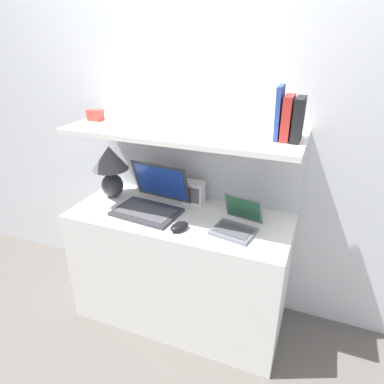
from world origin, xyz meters
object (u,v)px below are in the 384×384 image
router_box (194,193)px  book_blue (279,113)px  table_lamp (110,166)px  book_black (298,120)px  book_red (287,118)px  shelf_gadget (95,115)px  laptop_large (151,201)px  computer_mouse (179,227)px  laptop_small (237,224)px

router_box → book_blue: (0.47, -0.11, 0.54)m
table_lamp → book_black: 1.13m
book_red → shelf_gadget: (-1.08, 0.00, -0.07)m
book_blue → book_red: bearing=0.0°
laptop_large → router_box: (0.20, 0.17, 0.02)m
laptop_large → book_black: 0.92m
table_lamp → computer_mouse: 0.63m
laptop_small → shelf_gadget: (-0.89, 0.11, 0.47)m
laptop_small → laptop_large: bearing=175.4°
router_box → book_blue: bearing=-13.3°
table_lamp → laptop_small: table_lamp is taller
laptop_small → book_black: 0.60m
table_lamp → computer_mouse: (0.56, -0.23, -0.19)m
laptop_large → book_blue: book_blue is taller
book_red → shelf_gadget: book_red is taller
table_lamp → shelf_gadget: bearing=-169.2°
shelf_gadget → book_blue: bearing=0.0°
laptop_large → shelf_gadget: 0.59m
table_lamp → book_black: (1.07, -0.01, 0.38)m
laptop_small → computer_mouse: (-0.28, -0.11, -0.02)m
computer_mouse → book_red: (0.46, 0.21, 0.56)m
table_lamp → book_red: 1.09m
book_red → laptop_large: bearing=-174.8°
book_black → book_blue: size_ratio=0.81×
laptop_large → router_box: size_ratio=2.84×
computer_mouse → router_box: (-0.04, 0.32, 0.05)m
laptop_small → computer_mouse: 0.30m
router_box → book_red: 0.73m
laptop_small → router_box: 0.39m
laptop_large → shelf_gadget: size_ratio=5.02×
laptop_large → shelf_gadget: bearing=170.2°
router_box → book_black: bearing=-11.2°
laptop_small → computer_mouse: bearing=-159.0°
book_red → book_blue: book_blue is taller
laptop_small → book_black: bearing=24.7°
laptop_small → book_blue: bearing=36.8°
table_lamp → router_box: (0.51, 0.10, -0.14)m
laptop_small → book_red: size_ratio=1.28×
laptop_small → book_blue: 0.59m
laptop_small → book_red: 0.58m
router_box → book_black: size_ratio=0.70×
computer_mouse → book_blue: book_blue is taller
book_black → shelf_gadget: 1.13m
laptop_small → book_blue: (0.14, 0.11, 0.57)m
table_lamp → book_blue: size_ratio=1.34×
laptop_large → book_black: bearing=4.9°
laptop_small → shelf_gadget: 1.02m
shelf_gadget → book_red: bearing=0.0°
book_blue → laptop_large: bearing=-174.5°
table_lamp → laptop_large: bearing=-13.5°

